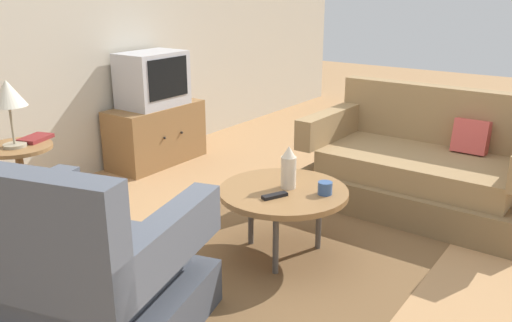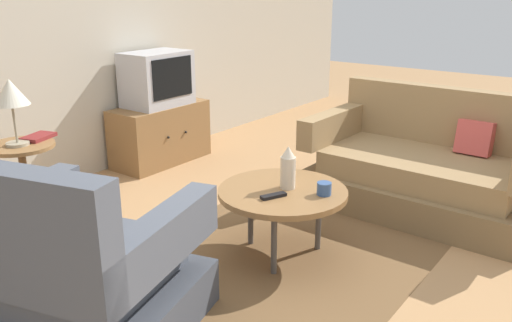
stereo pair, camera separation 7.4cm
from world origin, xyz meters
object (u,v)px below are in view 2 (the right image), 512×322
at_px(vase, 288,168).
at_px(book, 38,137).
at_px(mug, 324,189).
at_px(side_table, 24,170).
at_px(couch, 426,171).
at_px(coffee_table, 283,194).
at_px(television, 157,79).
at_px(table_lamp, 10,95).
at_px(tv_stand, 161,134).
at_px(tv_remote_dark, 273,196).
at_px(armchair, 74,277).

height_order(vase, book, vase).
bearing_deg(mug, side_table, 113.56).
bearing_deg(couch, side_table, 45.64).
distance_m(coffee_table, television, 2.17).
relative_size(table_lamp, mug, 3.44).
relative_size(couch, tv_stand, 1.77).
bearing_deg(mug, couch, -9.33).
bearing_deg(coffee_table, tv_stand, 66.32).
height_order(side_table, table_lamp, table_lamp).
distance_m(couch, tv_stand, 2.43).
bearing_deg(vase, table_lamp, 116.24).
bearing_deg(television, tv_stand, -90.00).
distance_m(coffee_table, mug, 0.26).
relative_size(tv_remote_dark, book, 0.65).
bearing_deg(television, side_table, -167.36).
relative_size(couch, tv_remote_dark, 10.13).
bearing_deg(tv_remote_dark, armchair, -173.60).
height_order(armchair, tv_remote_dark, armchair).
bearing_deg(table_lamp, side_table, 25.28).
distance_m(mug, tv_remote_dark, 0.31).
xyz_separation_m(table_lamp, tv_remote_dark, (0.61, -1.62, -0.50)).
distance_m(coffee_table, book, 1.74).
bearing_deg(table_lamp, mug, -65.78).
xyz_separation_m(tv_stand, table_lamp, (-1.61, -0.36, 0.67)).
xyz_separation_m(television, tv_remote_dark, (-1.00, -1.99, -0.35)).
relative_size(armchair, tv_remote_dark, 7.28).
xyz_separation_m(armchair, couch, (2.54, -0.77, -0.03)).
relative_size(side_table, tv_stand, 0.65).
bearing_deg(television, couch, -80.08).
distance_m(television, book, 1.48).
bearing_deg(side_table, couch, -45.56).
xyz_separation_m(couch, tv_stand, (-0.42, 2.40, -0.01)).
distance_m(armchair, tv_remote_dark, 1.18).
height_order(tv_stand, television, television).
height_order(couch, coffee_table, couch).
relative_size(coffee_table, tv_stand, 0.84).
xyz_separation_m(vase, tv_remote_dark, (-0.18, -0.02, -0.12)).
height_order(armchair, side_table, armchair).
bearing_deg(table_lamp, couch, -45.12).
relative_size(couch, side_table, 2.71).
relative_size(coffee_table, book, 3.12).
bearing_deg(side_table, mug, -66.44).
distance_m(armchair, mug, 1.46).
xyz_separation_m(television, mug, (-0.78, -2.20, -0.32)).
relative_size(couch, mug, 13.08).
height_order(coffee_table, book, book).
bearing_deg(book, television, -4.59).
height_order(couch, book, couch).
distance_m(couch, coffee_table, 1.36).
relative_size(armchair, coffee_table, 1.51).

